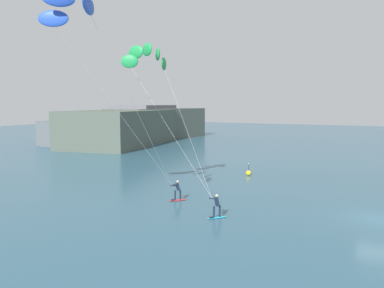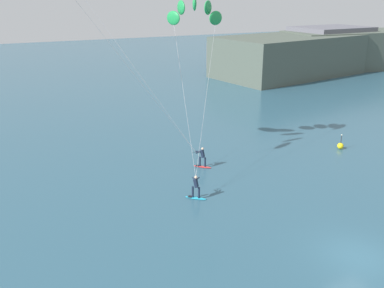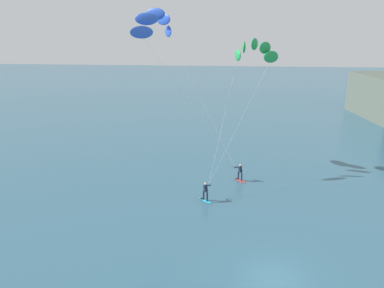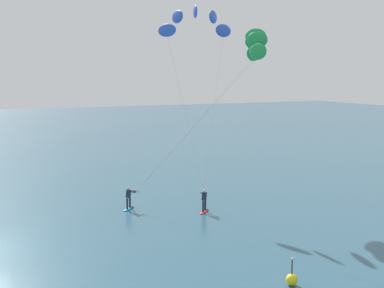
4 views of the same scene
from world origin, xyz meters
name	(u,v)px [view 4 (image 4 of 4)]	position (x,y,z in m)	size (l,w,h in m)	color
kitesurfer_nearshore	(249,53)	(-0.77, 17.81, 11.36)	(6.95, 10.33, 13.02)	#23ADD1
kitesurfer_mid_water	(196,27)	(-9.61, 17.74, 13.87)	(10.84, 7.07, 15.71)	red
marker_buoy	(292,279)	(11.53, 13.00, 0.30)	(0.56, 0.56, 1.38)	yellow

